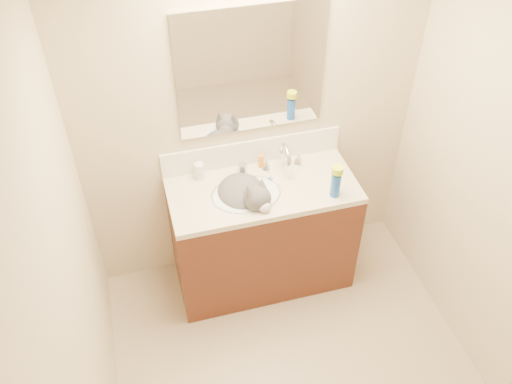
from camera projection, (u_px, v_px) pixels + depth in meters
room_shell at (327, 223)px, 2.30m from camera, size 2.24×2.54×2.52m
vanity_cabinet at (262, 237)px, 3.72m from camera, size 1.20×0.55×0.82m
counter_slab at (263, 190)px, 3.43m from camera, size 1.20×0.55×0.04m
basin at (246, 202)px, 3.42m from camera, size 0.45×0.36×0.14m
faucet at (284, 159)px, 3.49m from camera, size 0.28×0.20×0.21m
cat at (245, 196)px, 3.39m from camera, size 0.45×0.48×0.34m
backsplash at (252, 152)px, 3.55m from camera, size 1.20×0.02×0.18m
mirror at (252, 71)px, 3.15m from camera, size 0.90×0.02×0.80m
pill_bottle at (199, 171)px, 3.45m from camera, size 0.08×0.08×0.11m
pill_label at (199, 173)px, 3.46m from camera, size 0.07×0.07×0.04m
silver_jar at (243, 168)px, 3.51m from camera, size 0.07×0.07×0.07m
amber_bottle at (261, 161)px, 3.54m from camera, size 0.04×0.04×0.09m
toothbrush at (271, 179)px, 3.47m from camera, size 0.07×0.12×0.01m
toothbrush_head at (271, 179)px, 3.47m from camera, size 0.03×0.03×0.02m
spray_can at (336, 185)px, 3.31m from camera, size 0.07×0.07×0.16m
spray_cap at (338, 170)px, 3.23m from camera, size 0.09×0.09×0.04m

